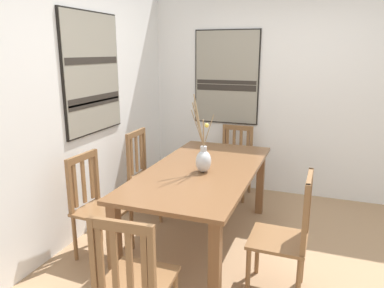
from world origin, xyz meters
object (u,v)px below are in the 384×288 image
(chair_0, at_px, (97,205))
(chair_4, at_px, (234,160))
(dining_table, at_px, (202,179))
(chair_1, at_px, (287,234))
(chair_3, at_px, (134,280))
(chair_2, at_px, (148,173))
(painting_on_back_wall, at_px, (92,74))
(painting_on_side_wall, at_px, (227,78))
(centerpiece_vase, at_px, (203,159))

(chair_0, bearing_deg, chair_4, -24.00)
(dining_table, distance_m, chair_0, 0.98)
(chair_1, relative_size, chair_3, 1.04)
(chair_2, distance_m, painting_on_back_wall, 1.24)
(chair_2, bearing_deg, chair_4, -41.76)
(chair_2, height_order, painting_on_back_wall, painting_on_back_wall)
(chair_1, relative_size, painting_on_side_wall, 0.81)
(chair_3, bearing_deg, centerpiece_vase, -0.83)
(chair_3, distance_m, painting_on_side_wall, 3.15)
(chair_3, bearing_deg, chair_2, 24.58)
(centerpiece_vase, relative_size, chair_0, 0.74)
(chair_4, bearing_deg, chair_3, -179.20)
(centerpiece_vase, height_order, painting_on_back_wall, painting_on_back_wall)
(chair_3, relative_size, painting_on_back_wall, 0.78)
(chair_3, xyz_separation_m, chair_4, (2.69, 0.04, -0.01))
(painting_on_back_wall, relative_size, painting_on_side_wall, 0.99)
(dining_table, bearing_deg, chair_3, -179.15)
(centerpiece_vase, height_order, chair_0, centerpiece_vase)
(chair_0, bearing_deg, chair_3, -135.45)
(centerpiece_vase, bearing_deg, dining_table, 24.12)
(chair_2, relative_size, painting_on_side_wall, 0.80)
(dining_table, relative_size, chair_1, 2.01)
(centerpiece_vase, relative_size, chair_1, 0.72)
(dining_table, distance_m, chair_1, 0.97)
(chair_0, relative_size, chair_1, 0.97)
(chair_0, relative_size, chair_4, 1.05)
(chair_2, height_order, chair_4, chair_2)
(dining_table, xyz_separation_m, centerpiece_vase, (-0.09, -0.04, 0.22))
(chair_0, bearing_deg, painting_on_side_wall, -16.09)
(chair_2, xyz_separation_m, painting_on_side_wall, (1.17, -0.59, 1.00))
(chair_4, relative_size, painting_on_side_wall, 0.74)
(chair_0, relative_size, painting_on_side_wall, 0.78)
(chair_2, bearing_deg, chair_0, 178.53)
(chair_0, bearing_deg, painting_on_back_wall, 32.45)
(dining_table, relative_size, chair_4, 2.19)
(dining_table, bearing_deg, chair_4, 0.74)
(chair_0, relative_size, chair_3, 1.01)
(dining_table, xyz_separation_m, chair_4, (1.35, 0.02, -0.19))
(centerpiece_vase, relative_size, painting_on_side_wall, 0.58)
(centerpiece_vase, distance_m, painting_on_side_wall, 1.84)
(chair_2, relative_size, chair_3, 1.03)
(dining_table, height_order, painting_on_side_wall, painting_on_side_wall)
(centerpiece_vase, xyz_separation_m, chair_1, (-0.39, -0.79, -0.39))
(chair_4, bearing_deg, centerpiece_vase, -177.77)
(centerpiece_vase, bearing_deg, chair_4, 2.23)
(painting_on_side_wall, bearing_deg, chair_2, 153.42)
(chair_1, height_order, chair_2, chair_1)
(dining_table, height_order, chair_4, chair_4)
(painting_on_back_wall, height_order, painting_on_side_wall, painting_on_back_wall)
(chair_1, relative_size, painting_on_back_wall, 0.81)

